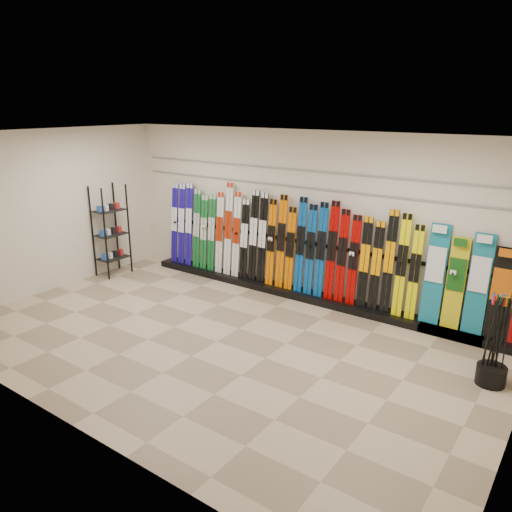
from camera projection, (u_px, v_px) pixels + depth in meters
The scene contains 12 objects.
floor at pixel (216, 342), 7.49m from camera, with size 8.00×8.00×0.00m, color gray.
back_wall at pixel (303, 215), 9.00m from camera, with size 8.00×8.00×0.00m, color beige.
left_wall at pixel (49, 212), 9.27m from camera, with size 5.00×5.00×0.00m, color beige.
ceiling at pixel (211, 137), 6.61m from camera, with size 8.00×8.00×0.00m, color silver.
ski_rack_base at pixel (306, 295), 9.13m from camera, with size 8.00×0.40×0.12m, color black.
skis at pixel (275, 243), 9.27m from camera, with size 5.38×0.19×1.84m.
snowboards at pixel (477, 286), 7.38m from camera, with size 1.57×0.24×1.56m.
accessory_rack at pixel (111, 231), 10.20m from camera, with size 0.40×0.60×1.86m, color black.
pole_bin at pixel (491, 375), 6.33m from camera, with size 0.37×0.37×0.25m, color black.
ski_poles at pixel (496, 340), 6.21m from camera, with size 0.28×0.26×1.18m.
slatwall_rail_0 at pixel (303, 187), 8.84m from camera, with size 7.60×0.02×0.03m, color gray.
slatwall_rail_1 at pixel (304, 170), 8.75m from camera, with size 7.60×0.02×0.03m, color gray.
Camera 1 is at (4.41, -5.18, 3.44)m, focal length 35.00 mm.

